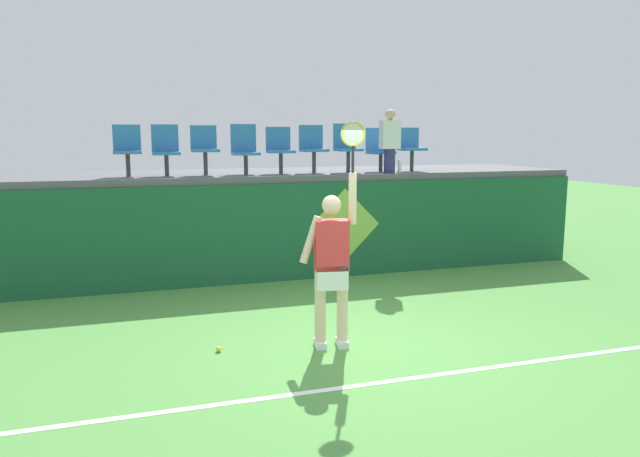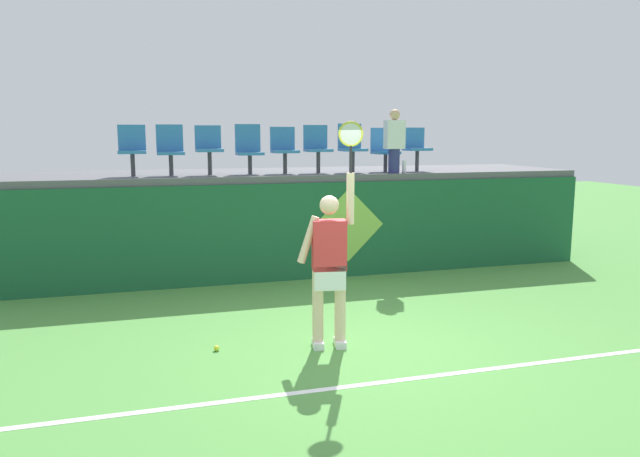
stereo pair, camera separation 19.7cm
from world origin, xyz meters
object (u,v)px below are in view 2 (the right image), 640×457
at_px(stadium_chair_5, 317,146).
at_px(stadium_chair_2, 209,147).
at_px(stadium_chair_1, 170,148).
at_px(stadium_chair_7, 384,148).
at_px(stadium_chair_0, 132,148).
at_px(stadium_chair_8, 416,146).
at_px(tennis_ball, 216,348).
at_px(tennis_player, 330,262).
at_px(stadium_chair_4, 284,147).
at_px(stadium_chair_6, 351,145).
at_px(stadium_chair_3, 249,148).
at_px(water_bottle, 404,167).
at_px(spectator_0, 394,140).

bearing_deg(stadium_chair_5, stadium_chair_2, -179.90).
xyz_separation_m(stadium_chair_1, stadium_chair_7, (3.83, -0.00, -0.03)).
distance_m(stadium_chair_0, stadium_chair_2, 1.24).
bearing_deg(stadium_chair_8, tennis_ball, -138.41).
relative_size(tennis_player, stadium_chair_4, 3.20).
relative_size(stadium_chair_5, stadium_chair_6, 0.97).
xyz_separation_m(stadium_chair_0, stadium_chair_8, (5.07, -0.01, -0.01)).
bearing_deg(stadium_chair_3, stadium_chair_1, -179.86).
xyz_separation_m(stadium_chair_3, stadium_chair_8, (3.14, -0.01, 0.01)).
bearing_deg(stadium_chair_2, stadium_chair_8, -0.03).
bearing_deg(stadium_chair_1, stadium_chair_6, -0.02).
xyz_separation_m(stadium_chair_3, stadium_chair_6, (1.87, -0.00, 0.03)).
relative_size(tennis_player, stadium_chair_0, 3.09).
height_order(tennis_ball, water_bottle, water_bottle).
height_order(stadium_chair_0, stadium_chair_4, stadium_chair_0).
height_order(stadium_chair_0, stadium_chair_8, stadium_chair_0).
xyz_separation_m(stadium_chair_4, spectator_0, (1.89, -0.47, 0.13)).
relative_size(stadium_chair_3, stadium_chair_5, 1.01).
xyz_separation_m(tennis_player, spectator_0, (2.26, 3.47, 1.34)).
bearing_deg(stadium_chair_7, stadium_chair_5, -179.92).
height_order(tennis_player, spectator_0, spectator_0).
bearing_deg(spectator_0, water_bottle, -3.29).
relative_size(water_bottle, stadium_chair_8, 0.28).
height_order(tennis_player, stadium_chair_1, stadium_chair_1).
bearing_deg(stadium_chair_3, water_bottle, -10.17).
relative_size(tennis_player, spectator_0, 2.33).
height_order(stadium_chair_5, stadium_chair_8, stadium_chair_5).
bearing_deg(stadium_chair_3, stadium_chair_5, -0.32).
bearing_deg(stadium_chair_2, water_bottle, -7.98).
relative_size(water_bottle, stadium_chair_4, 0.28).
relative_size(tennis_ball, stadium_chair_8, 0.08).
distance_m(stadium_chair_5, stadium_chair_6, 0.65).
relative_size(stadium_chair_1, spectator_0, 0.76).
xyz_separation_m(stadium_chair_1, stadium_chair_4, (1.94, -0.01, -0.00)).
xyz_separation_m(water_bottle, stadium_chair_4, (-2.09, 0.48, 0.34)).
bearing_deg(stadium_chair_7, stadium_chair_4, -179.90).
bearing_deg(spectator_0, stadium_chair_4, 166.17).
bearing_deg(tennis_ball, stadium_chair_4, 65.98).
relative_size(water_bottle, stadium_chair_1, 0.27).
height_order(stadium_chair_7, spectator_0, spectator_0).
height_order(stadium_chair_0, stadium_chair_2, stadium_chair_0).
xyz_separation_m(stadium_chair_1, stadium_chair_2, (0.64, -0.01, 0.02)).
bearing_deg(stadium_chair_0, stadium_chair_3, 0.20).
height_order(stadium_chair_1, stadium_chair_8, stadium_chair_1).
distance_m(stadium_chair_2, stadium_chair_5, 1.91).
relative_size(tennis_ball, stadium_chair_1, 0.08).
bearing_deg(stadium_chair_7, stadium_chair_6, 179.93).
height_order(stadium_chair_2, stadium_chair_8, stadium_chair_2).
distance_m(stadium_chair_3, stadium_chair_4, 0.62).
height_order(stadium_chair_5, spectator_0, spectator_0).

